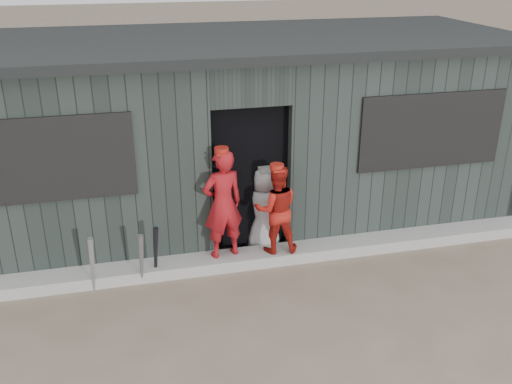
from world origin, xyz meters
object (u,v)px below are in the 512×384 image
object	(u,v)px
bat_left	(92,265)
player_red_left	(223,204)
player_grey_back	(264,209)
bat_right	(156,253)
player_red_right	(276,209)
dugout	(229,129)
bat_mid	(141,260)

from	to	relation	value
bat_left	player_red_left	bearing A→B (deg)	9.33
player_red_left	player_grey_back	size ratio (longest dim) A/B	1.20
bat_right	player_red_right	size ratio (longest dim) A/B	0.64
bat_left	player_red_left	size ratio (longest dim) A/B	0.52
player_red_left	player_grey_back	distance (m)	0.72
player_red_left	bat_right	bearing A→B (deg)	-2.79
player_red_right	player_grey_back	distance (m)	0.37
bat_right	player_red_right	xyz separation A→B (m)	(1.53, 0.12, 0.36)
bat_left	player_red_left	world-z (taller)	player_red_left
player_red_right	dugout	world-z (taller)	dugout
player_grey_back	bat_left	bearing A→B (deg)	23.92
bat_left	bat_mid	distance (m)	0.56
bat_right	player_red_left	distance (m)	1.00
bat_mid	player_red_right	bearing A→B (deg)	7.27
bat_left	player_grey_back	bearing A→B (deg)	14.29
player_red_left	player_grey_back	xyz separation A→B (m)	(0.59, 0.30, -0.27)
bat_mid	bat_right	bearing A→B (deg)	30.19
bat_mid	dugout	size ratio (longest dim) A/B	0.09
bat_left	player_red_right	bearing A→B (deg)	5.76
bat_right	bat_left	bearing A→B (deg)	-171.24
player_red_left	dugout	xyz separation A→B (m)	(0.40, 1.64, 0.43)
player_red_left	dugout	bearing A→B (deg)	-116.39
player_grey_back	dugout	world-z (taller)	dugout
player_red_right	player_grey_back	size ratio (longest dim) A/B	0.99
bat_right	dugout	bearing A→B (deg)	54.86
bat_mid	dugout	xyz separation A→B (m)	(1.44, 1.90, 0.93)
bat_left	player_red_right	size ratio (longest dim) A/B	0.64
bat_left	bat_right	distance (m)	0.74
bat_right	player_grey_back	size ratio (longest dim) A/B	0.63
bat_mid	player_red_right	xyz separation A→B (m)	(1.71, 0.22, 0.37)
player_red_left	bat_left	bearing A→B (deg)	-3.28
player_grey_back	dugout	distance (m)	1.53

